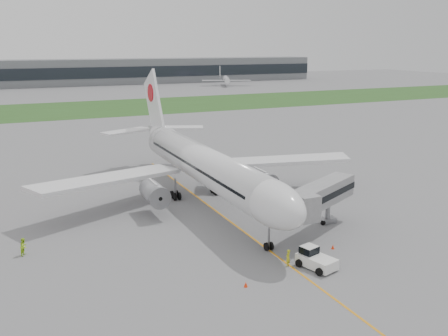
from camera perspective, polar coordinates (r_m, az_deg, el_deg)
name	(u,v)px	position (r m, az deg, el deg)	size (l,w,h in m)	color
ground	(215,210)	(68.38, -1.07, -4.82)	(600.00, 600.00, 0.00)	gray
apron_markings	(230,222)	(64.07, 0.71, -6.13)	(70.00, 70.00, 0.04)	orange
grass_strip	(79,109)	(182.63, -16.25, 6.48)	(600.00, 50.00, 0.02)	#2C4F1D
terminal_building	(47,73)	(290.87, -19.62, 10.20)	(320.00, 22.30, 14.00)	slate
airliner	(201,162)	(71.15, -2.65, 0.66)	(48.13, 53.95, 17.88)	white
pushback_tug	(315,258)	(52.14, 10.32, -10.13)	(3.50, 4.39, 2.01)	white
jet_bridge	(320,196)	(60.46, 10.91, -3.17)	(12.29, 8.93, 6.04)	#969598
safety_cone_left	(246,284)	(47.76, 2.51, -13.14)	(0.38, 0.38, 0.52)	#FF340D
safety_cone_right	(333,247)	(57.08, 12.34, -8.78)	(0.37, 0.37, 0.51)	#FF340D
ground_crew_near	(288,258)	(51.98, 7.32, -10.13)	(0.65, 0.43, 1.78)	gold
ground_crew_far	(24,247)	(58.12, -21.91, -8.33)	(0.94, 0.73, 1.93)	#ADE225
distant_aircraft_right	(226,86)	(276.15, 0.27, 9.37)	(26.42, 23.31, 10.10)	white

